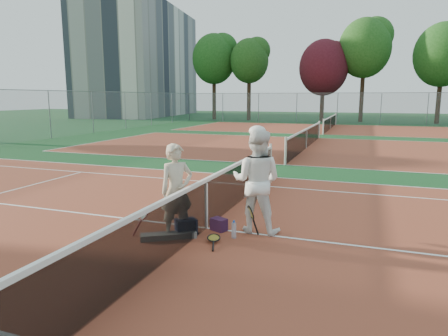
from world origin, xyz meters
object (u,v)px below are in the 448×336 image
object	(u,v)px
water_bottle	(234,230)
racket_red	(145,221)
racket_spare	(214,239)
sports_bag_purple	(219,224)
apartment_block	(141,62)
sports_bag_navy	(186,227)
net_main	(206,203)
player_a	(177,191)
racket_black_held	(251,221)
player_b	(257,181)

from	to	relation	value
water_bottle	racket_red	bearing A→B (deg)	-168.53
racket_spare	sports_bag_purple	distance (m)	0.64
apartment_block	sports_bag_purple	bearing A→B (deg)	-57.29
racket_red	sports_bag_navy	distance (m)	0.80
net_main	player_a	distance (m)	0.77
racket_black_held	water_bottle	xyz separation A→B (m)	(-0.25, -0.25, -0.14)
apartment_block	water_bottle	xyz separation A→B (m)	(28.70, -44.36, -7.35)
racket_black_held	racket_red	bearing A→B (deg)	-18.16
apartment_block	player_b	xyz separation A→B (m)	(28.98, -43.83, -6.50)
apartment_block	player_a	size ratio (longest dim) A/B	12.58
racket_black_held	racket_spare	bearing A→B (deg)	11.59
racket_red	sports_bag_purple	size ratio (longest dim) A/B	1.73
apartment_block	racket_red	xyz separation A→B (m)	(27.02, -44.70, -7.24)
player_b	sports_bag_navy	size ratio (longest dim) A/B	5.16
apartment_block	racket_red	world-z (taller)	apartment_block
apartment_block	racket_spare	bearing A→B (deg)	-57.54
player_a	racket_red	distance (m)	0.89
net_main	apartment_block	xyz separation A→B (m)	(-28.00, 44.00, 6.99)
net_main	player_b	size ratio (longest dim) A/B	5.50
racket_red	racket_black_held	world-z (taller)	racket_black_held
racket_black_held	sports_bag_navy	bearing A→B (deg)	-17.28
racket_spare	player_b	bearing A→B (deg)	-52.56
player_b	sports_bag_purple	xyz separation A→B (m)	(-0.69, -0.22, -0.88)
apartment_block	player_b	distance (m)	52.94
apartment_block	racket_spare	xyz separation A→B (m)	(28.42, -44.67, -7.44)
racket_spare	water_bottle	bearing A→B (deg)	-60.42
apartment_block	sports_bag_navy	xyz separation A→B (m)	(27.78, -44.48, -7.35)
player_a	racket_red	world-z (taller)	player_a
player_a	water_bottle	distance (m)	1.29
racket_red	racket_black_held	distance (m)	2.02
player_a	racket_spare	distance (m)	1.13
net_main	player_a	bearing A→B (deg)	-120.94
racket_red	sports_bag_purple	distance (m)	1.43
net_main	sports_bag_navy	xyz separation A→B (m)	(-0.22, -0.48, -0.36)
net_main	player_b	world-z (taller)	player_b
racket_red	racket_spare	size ratio (longest dim) A/B	0.88
player_b	racket_spare	bearing A→B (deg)	56.87
net_main	racket_red	size ratio (longest dim) A/B	20.96
net_main	racket_black_held	bearing A→B (deg)	-6.66
racket_black_held	player_a	bearing A→B (deg)	-15.02
water_bottle	net_main	bearing A→B (deg)	152.92
racket_spare	water_bottle	xyz separation A→B (m)	(0.28, 0.32, 0.09)
water_bottle	sports_bag_navy	bearing A→B (deg)	-171.99
racket_spare	sports_bag_purple	bearing A→B (deg)	-6.84
player_a	player_b	bearing A→B (deg)	-20.13
net_main	water_bottle	world-z (taller)	net_main
sports_bag_navy	water_bottle	bearing A→B (deg)	8.01
sports_bag_purple	player_b	bearing A→B (deg)	17.46
racket_black_held	sports_bag_navy	xyz separation A→B (m)	(-1.17, -0.37, -0.14)
apartment_block	racket_spare	distance (m)	53.47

